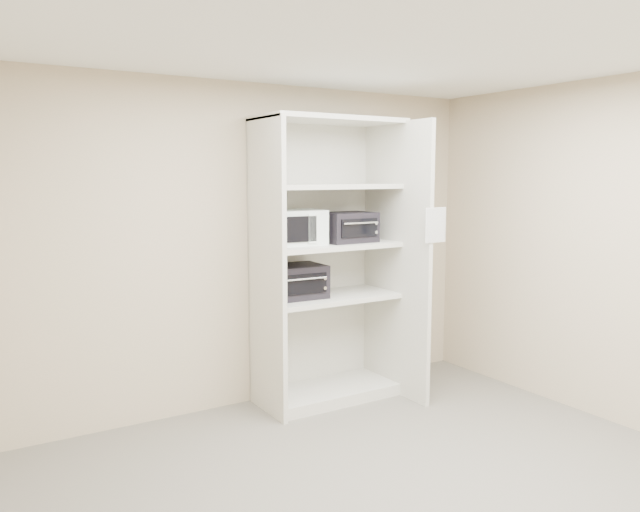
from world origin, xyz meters
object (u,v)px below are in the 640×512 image
shelving_unit (333,270)px  toaster_oven_lower (294,281)px  microwave (293,227)px  toaster_oven_upper (347,227)px

shelving_unit → toaster_oven_lower: (-0.36, 0.05, -0.07)m
shelving_unit → microwave: shelving_unit is taller
shelving_unit → toaster_oven_upper: shelving_unit is taller
shelving_unit → toaster_oven_upper: size_ratio=5.41×
toaster_oven_lower → shelving_unit: bearing=-5.7°
toaster_oven_upper → toaster_oven_lower: bearing=170.2°
shelving_unit → toaster_oven_lower: 0.37m
shelving_unit → toaster_oven_upper: 0.39m
shelving_unit → microwave: (-0.36, 0.05, 0.38)m
shelving_unit → toaster_oven_lower: size_ratio=4.86×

